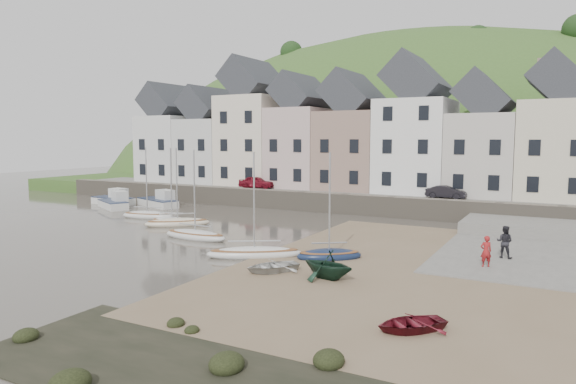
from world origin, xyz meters
The scene contains 25 objects.
ground centered at (0.00, 0.00, 0.00)m, with size 160.00×160.00×0.00m, color #4D463C.
quay_land centered at (0.00, 32.00, 0.75)m, with size 90.00×30.00×1.50m, color #3B5C24.
quay_street centered at (0.00, 20.50, 1.55)m, with size 70.00×7.00×0.10m, color slate.
seawall centered at (0.00, 17.00, 0.90)m, with size 70.00×1.20×1.80m, color slate.
beach centered at (11.00, 0.00, 0.03)m, with size 18.00×26.00×0.06m, color brown.
slipway centered at (15.00, 8.00, 0.06)m, with size 8.00×18.00×0.12m, color slate.
hillside centered at (-5.00, 60.00, -17.99)m, with size 134.40×84.00×84.00m.
townhouse_terrace centered at (1.76, 24.00, 7.32)m, with size 61.05×8.00×13.93m.
sailboat_0 centered at (-14.02, 6.46, 0.26)m, with size 4.89×2.59×6.32m.
sailboat_1 centered at (-9.85, 4.80, 0.27)m, with size 3.89×2.45×6.32m.
sailboat_2 centered at (-9.14, 4.65, 0.26)m, with size 4.77×4.46×6.32m.
sailboat_3 centered at (-4.58, 1.10, 0.26)m, with size 5.06×1.61×6.32m.
sailboat_4 centered at (1.90, -1.63, 0.26)m, with size 5.51×4.22×6.32m.
sailboat_5 centered at (5.93, -0.06, 0.27)m, with size 3.92×3.39×6.32m.
motorboat_0 centered at (-23.57, 11.72, 0.58)m, with size 5.06×2.10×1.70m.
motorboat_1 centered at (-21.27, 9.59, 0.58)m, with size 4.97×3.66×1.70m.
motorboat_2 centered at (-18.31, 12.69, 0.58)m, with size 5.79×3.45×1.70m.
rowboat_white centered at (4.56, -4.18, 0.35)m, with size 2.00×2.80×0.58m, color beige.
rowboat_green centered at (7.60, -4.01, 0.78)m, with size 2.36×2.73×1.44m, color #152F21.
rowboat_red centered at (12.95, -8.88, 0.33)m, with size 1.86×2.60×0.54m, color maroon.
person_red centered at (14.07, 1.86, 0.95)m, with size 0.60×0.40×1.65m, color maroon.
person_dark centered at (14.72, 4.48, 1.04)m, with size 0.90×0.70×1.84m, color black.
car_left centered at (-11.02, 19.50, 2.24)m, with size 1.51×3.75×1.28m, color maroon.
car_right centered at (8.44, 19.50, 2.17)m, with size 1.20×3.43×1.13m, color black.
shore_rocks centered at (7.73, -15.05, 0.10)m, with size 14.00×6.12×0.71m.
Camera 1 is at (17.52, -26.55, 6.89)m, focal length 32.20 mm.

